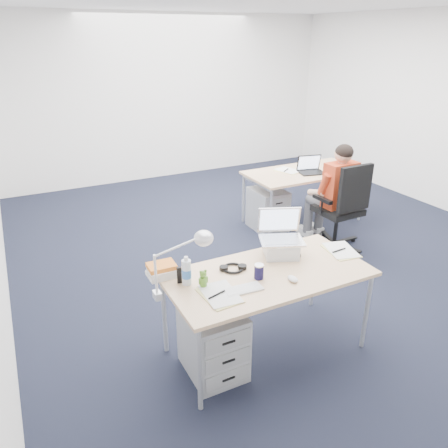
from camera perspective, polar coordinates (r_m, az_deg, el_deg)
The scene contains 24 objects.
floor at distance 5.47m, azimuth 6.62°, elevation -3.12°, with size 7.00×7.00×0.00m, color black.
room at distance 4.95m, azimuth 7.57°, elevation 14.91°, with size 6.02×7.02×2.80m.
desk_near at distance 3.46m, azimuth 5.75°, elevation -7.01°, with size 1.60×0.80×0.73m.
desk_far at distance 6.09m, azimuth 10.46°, elevation 6.38°, with size 1.60×0.80×0.73m.
office_chair at distance 5.49m, azimuth 14.69°, elevation -0.08°, with size 0.71×0.71×1.10m.
seated_person at distance 5.49m, azimuth 13.78°, elevation 3.81°, with size 0.40×0.70×1.28m.
drawer_pedestal_near at distance 3.47m, azimuth -1.46°, elevation -15.06°, with size 0.40×0.50×0.55m, color #A6A9AC.
drawer_pedestal_far at distance 5.91m, azimuth 5.72°, elevation 1.93°, with size 0.40×0.50×0.55m, color #A6A9AC.
silver_laptop at distance 3.63m, azimuth 7.56°, elevation -1.43°, with size 0.36×0.28×0.38m, color silver, non-canonical shape.
wireless_keyboard at distance 3.20m, azimuth 2.47°, elevation -8.52°, with size 0.29×0.12×0.01m, color white.
computer_mouse at distance 3.35m, azimuth 8.97°, elevation -7.10°, with size 0.06×0.10×0.04m, color white.
headphones at distance 3.46m, azimuth 1.19°, elevation -5.70°, with size 0.22×0.17×0.04m, color black, non-canonical shape.
can_koozie at distance 3.33m, azimuth 4.58°, elevation -6.20°, with size 0.07×0.07×0.12m, color #151238.
water_bottle at distance 3.24m, azimuth -4.92°, elevation -6.07°, with size 0.07×0.07×0.23m, color silver.
bear_figurine at distance 3.21m, azimuth -2.72°, elevation -7.14°, with size 0.08×0.06×0.14m, color #37761F, non-canonical shape.
book_stack at distance 3.39m, azimuth -8.04°, elevation -5.98°, with size 0.23×0.17×0.10m, color silver.
cordless_phone at distance 3.28m, azimuth -5.86°, elevation -6.66°, with size 0.04×0.02×0.13m, color black.
papers_left at distance 3.14m, azimuth -0.59°, elevation -9.28°, with size 0.23×0.33×0.01m, color #E4DB84.
papers_right at distance 3.87m, azimuth 15.01°, elevation -3.41°, with size 0.22×0.32×0.01m, color #E4DB84.
sunglasses at distance 3.67m, azimuth 9.48°, elevation -4.34°, with size 0.11×0.05×0.02m, color black, non-canonical shape.
desk_lamp at distance 3.07m, azimuth -6.46°, elevation -5.35°, with size 0.41×0.15×0.47m, color silver, non-canonical shape.
dark_laptop at distance 5.97m, azimuth 11.47°, elevation 7.61°, with size 0.33×0.32×0.24m, color black, non-canonical shape.
far_cup at distance 6.35m, azimuth 11.30°, elevation 7.85°, with size 0.06×0.06×0.09m, color white.
far_papers at distance 6.05m, azimuth 8.29°, elevation 6.90°, with size 0.23×0.33×0.01m, color white.
Camera 1 is at (-2.76, -4.05, 2.43)m, focal length 35.00 mm.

